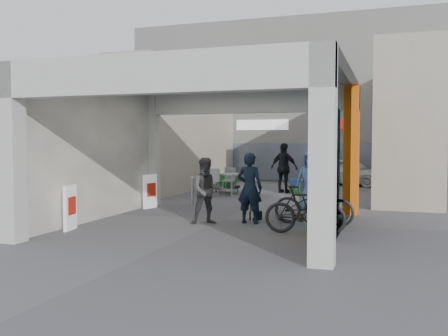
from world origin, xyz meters
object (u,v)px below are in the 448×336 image
(produce_stand, at_px, (225,185))
(bicycle_front, at_px, (314,204))
(cafe_set, at_px, (231,186))
(border_collie, at_px, (255,211))
(man_back_turned, at_px, (207,191))
(white_van, at_px, (348,172))
(man_elderly, at_px, (311,181))
(bicycle_rear, at_px, (305,210))
(man_crates, at_px, (284,168))
(man_with_dog, at_px, (250,188))

(produce_stand, relative_size, bicycle_front, 0.57)
(cafe_set, height_order, border_collie, cafe_set)
(man_back_turned, relative_size, white_van, 0.43)
(man_elderly, height_order, bicycle_rear, man_elderly)
(man_crates, bearing_deg, man_with_dog, 112.95)
(produce_stand, distance_m, man_with_dog, 7.36)
(man_back_turned, distance_m, man_crates, 7.73)
(man_crates, bearing_deg, man_back_turned, 105.63)
(man_back_turned, distance_m, bicycle_front, 2.56)
(bicycle_rear, height_order, white_van, white_van)
(cafe_set, bearing_deg, bicycle_rear, -60.77)
(border_collie, bearing_deg, man_elderly, 73.67)
(man_elderly, bearing_deg, man_crates, 112.07)
(man_crates, bearing_deg, produce_stand, 32.69)
(bicycle_front, height_order, white_van, white_van)
(man_crates, relative_size, bicycle_front, 1.01)
(bicycle_rear, bearing_deg, bicycle_front, -2.43)
(bicycle_front, bearing_deg, bicycle_rear, -174.58)
(cafe_set, relative_size, border_collie, 2.79)
(produce_stand, height_order, white_van, white_van)
(man_crates, xyz_separation_m, white_van, (2.07, 4.26, -0.34))
(produce_stand, distance_m, border_collie, 6.91)
(border_collie, xyz_separation_m, bicycle_front, (1.49, -0.20, 0.27))
(produce_stand, relative_size, man_back_turned, 0.68)
(man_with_dog, distance_m, bicycle_front, 1.57)
(man_with_dog, bearing_deg, cafe_set, -64.14)
(border_collie, height_order, man_elderly, man_elderly)
(man_back_turned, relative_size, bicycle_front, 0.84)
(man_back_turned, relative_size, man_elderly, 0.92)
(cafe_set, relative_size, produce_stand, 1.52)
(bicycle_front, distance_m, white_van, 11.33)
(man_with_dog, xyz_separation_m, bicycle_rear, (1.50, -1.00, -0.34))
(produce_stand, relative_size, man_crates, 0.56)
(bicycle_rear, bearing_deg, produce_stand, 27.01)
(border_collie, height_order, man_back_turned, man_back_turned)
(cafe_set, xyz_separation_m, man_with_dog, (2.36, -5.90, 0.51))
(cafe_set, height_order, man_crates, man_crates)
(bicycle_rear, relative_size, white_van, 0.47)
(border_collie, relative_size, man_elderly, 0.34)
(produce_stand, height_order, man_crates, man_crates)
(cafe_set, xyz_separation_m, man_elderly, (3.45, -3.35, 0.52))
(man_back_turned, bearing_deg, man_elderly, 26.33)
(white_van, bearing_deg, bicycle_rear, -158.49)
(border_collie, distance_m, man_elderly, 2.43)
(border_collie, bearing_deg, cafe_set, 124.53)
(man_elderly, bearing_deg, cafe_set, 137.78)
(man_elderly, xyz_separation_m, bicycle_rear, (0.41, -3.55, -0.35))
(white_van, bearing_deg, border_collie, -166.07)
(bicycle_rear, bearing_deg, man_with_dog, 54.03)
(cafe_set, relative_size, white_van, 0.45)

